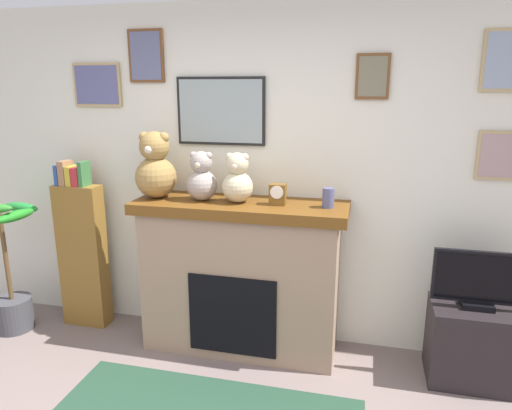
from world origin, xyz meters
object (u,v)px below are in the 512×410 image
bookshelf (82,251)px  teddy_bear_grey (202,178)px  potted_plant (10,283)px  television (480,281)px  mantel_clock (278,194)px  teddy_bear_tan (156,168)px  candle_jar (328,198)px  fireplace (241,276)px  tv_stand (472,344)px  teddy_bear_brown (237,180)px

bookshelf → teddy_bear_grey: size_ratio=3.88×
potted_plant → television: size_ratio=1.87×
mantel_clock → teddy_bear_tan: 0.94m
bookshelf → candle_jar: bookshelf is taller
fireplace → mantel_clock: size_ratio=10.49×
potted_plant → candle_jar: 2.70m
fireplace → teddy_bear_grey: bearing=-176.4°
fireplace → tv_stand: bearing=-1.8°
potted_plant → candle_jar: candle_jar is taller
teddy_bear_tan → teddy_bear_grey: 0.37m
teddy_bear_tan → bookshelf: bearing=174.9°
potted_plant → teddy_bear_grey: (1.64, 0.18, 0.92)m
candle_jar → television: bearing=-2.1°
tv_stand → mantel_clock: size_ratio=3.82×
television → teddy_bear_tan: 2.40m
television → candle_jar: 1.14m
mantel_clock → television: bearing=-1.5°
mantel_clock → teddy_bear_tan: size_ratio=0.30×
bookshelf → television: size_ratio=2.34×
mantel_clock → teddy_bear_grey: (-0.57, 0.00, 0.09)m
bookshelf → television: bookshelf is taller
bookshelf → teddy_bear_tan: teddy_bear_tan is taller
tv_stand → television: television is taller
television → teddy_bear_grey: 2.04m
fireplace → teddy_bear_brown: teddy_bear_brown is taller
television → teddy_bear_grey: size_ratio=1.66×
mantel_clock → potted_plant: bearing=-175.4°
tv_stand → bookshelf: bearing=178.1°
potted_plant → bookshelf: bearing=24.2°
fireplace → potted_plant: bearing=-174.2°
bookshelf → candle_jar: size_ratio=10.15×
fireplace → television: bearing=-1.9°
teddy_bear_tan → television: bearing=-0.9°
teddy_bear_brown → fireplace: bearing=49.7°
potted_plant → mantel_clock: bearing=4.6°
tv_stand → teddy_bear_brown: teddy_bear_brown is taller
bookshelf → teddy_bear_brown: teddy_bear_brown is taller
teddy_bear_grey → television: bearing=-1.1°
bookshelf → potted_plant: 0.64m
candle_jar → teddy_bear_brown: teddy_bear_brown is taller
fireplace → teddy_bear_brown: bearing=-130.3°
teddy_bear_brown → mantel_clock: bearing=-0.2°
fireplace → teddy_bear_brown: (-0.02, -0.02, 0.74)m
teddy_bear_brown → candle_jar: bearing=0.0°
teddy_bear_grey → mantel_clock: bearing=-0.1°
fireplace → potted_plant: 1.95m
candle_jar → tv_stand: bearing=-2.0°
television → teddy_bear_grey: teddy_bear_grey is taller
potted_plant → mantel_clock: 2.37m
television → candle_jar: bearing=177.9°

